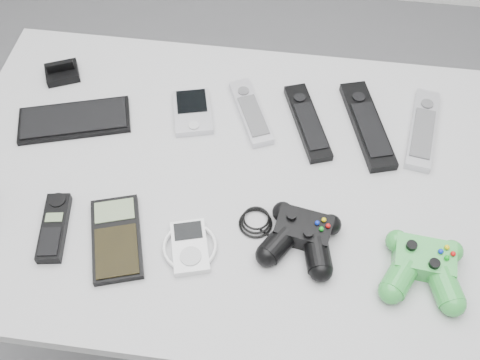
# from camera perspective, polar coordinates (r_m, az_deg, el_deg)

# --- Properties ---
(floor) EXTENTS (3.50, 3.50, 0.00)m
(floor) POSITION_cam_1_polar(r_m,az_deg,el_deg) (1.86, 0.51, -14.55)
(floor) COLOR slate
(floor) RESTS_ON ground
(desk) EXTENTS (1.20, 0.77, 0.80)m
(desk) POSITION_cam_1_polar(r_m,az_deg,el_deg) (1.21, -0.16, -1.64)
(desk) COLOR #A4A5A7
(desk) RESTS_ON floor
(pda_keyboard) EXTENTS (0.26, 0.17, 0.01)m
(pda_keyboard) POSITION_cam_1_polar(r_m,az_deg,el_deg) (1.29, -16.48, 5.90)
(pda_keyboard) COLOR black
(pda_keyboard) RESTS_ON desk
(dock_bracket) EXTENTS (0.09, 0.09, 0.04)m
(dock_bracket) POSITION_cam_1_polar(r_m,az_deg,el_deg) (1.39, -17.72, 10.64)
(dock_bracket) COLOR black
(dock_bracket) RESTS_ON desk
(pda) EXTENTS (0.11, 0.14, 0.02)m
(pda) POSITION_cam_1_polar(r_m,az_deg,el_deg) (1.25, -4.85, 6.95)
(pda) COLOR #BBBAC2
(pda) RESTS_ON desk
(remote_silver_a) EXTENTS (0.12, 0.19, 0.02)m
(remote_silver_a) POSITION_cam_1_polar(r_m,az_deg,el_deg) (1.25, 1.09, 6.97)
(remote_silver_a) COLOR #BBBAC2
(remote_silver_a) RESTS_ON desk
(remote_black_a) EXTENTS (0.12, 0.22, 0.02)m
(remote_black_a) POSITION_cam_1_polar(r_m,az_deg,el_deg) (1.24, 6.87, 5.93)
(remote_black_a) COLOR black
(remote_black_a) RESTS_ON desk
(remote_black_b) EXTENTS (0.13, 0.25, 0.02)m
(remote_black_b) POSITION_cam_1_polar(r_m,az_deg,el_deg) (1.25, 12.82, 5.54)
(remote_black_b) COLOR black
(remote_black_b) RESTS_ON desk
(remote_silver_b) EXTENTS (0.08, 0.23, 0.02)m
(remote_silver_b) POSITION_cam_1_polar(r_m,az_deg,el_deg) (1.28, 18.08, 4.99)
(remote_silver_b) COLOR #AFAFB6
(remote_silver_b) RESTS_ON desk
(cordless_handset) EXTENTS (0.07, 0.15, 0.02)m
(cordless_handset) POSITION_cam_1_polar(r_m,az_deg,el_deg) (1.13, -18.37, -4.58)
(cordless_handset) COLOR black
(cordless_handset) RESTS_ON desk
(calculator) EXTENTS (0.14, 0.20, 0.02)m
(calculator) POSITION_cam_1_polar(r_m,az_deg,el_deg) (1.09, -12.45, -5.79)
(calculator) COLOR black
(calculator) RESTS_ON desk
(mp3_player) EXTENTS (0.13, 0.13, 0.02)m
(mp3_player) POSITION_cam_1_polar(r_m,az_deg,el_deg) (1.06, -5.13, -6.74)
(mp3_player) COLOR silver
(mp3_player) RESTS_ON desk
(controller_black) EXTENTS (0.27, 0.19, 0.05)m
(controller_black) POSITION_cam_1_polar(r_m,az_deg,el_deg) (1.05, 6.27, -5.58)
(controller_black) COLOR black
(controller_black) RESTS_ON desk
(controller_green) EXTENTS (0.16, 0.17, 0.05)m
(controller_green) POSITION_cam_1_polar(r_m,az_deg,el_deg) (1.07, 18.17, -8.27)
(controller_green) COLOR green
(controller_green) RESTS_ON desk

